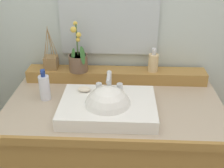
{
  "coord_description": "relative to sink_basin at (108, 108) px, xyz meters",
  "views": [
    {
      "loc": [
        0.05,
        -1.27,
        1.68
      ],
      "look_at": [
        -0.01,
        -0.03,
        1.02
      ],
      "focal_mm": 44.2,
      "sensor_mm": 36.0,
      "label": 1
    }
  ],
  "objects": [
    {
      "name": "sink_basin",
      "position": [
        0.0,
        0.0,
        0.0
      ],
      "size": [
        0.48,
        0.34,
        0.27
      ],
      "color": "white",
      "rests_on": "vanity_cabinet"
    },
    {
      "name": "vanity_cabinet",
      "position": [
        0.03,
        0.11,
        -0.48
      ],
      "size": [
        1.16,
        0.66,
        0.9
      ],
      "color": "#A5783B",
      "rests_on": "ground"
    },
    {
      "name": "lotion_bottle",
      "position": [
        -0.35,
        0.13,
        0.04
      ],
      "size": [
        0.06,
        0.06,
        0.18
      ],
      "color": "white",
      "rests_on": "vanity_cabinet"
    },
    {
      "name": "potted_plant",
      "position": [
        -0.2,
        0.34,
        0.11
      ],
      "size": [
        0.11,
        0.12,
        0.3
      ],
      "color": "brown",
      "rests_on": "back_ledge"
    },
    {
      "name": "soap_bar",
      "position": [
        -0.13,
        0.1,
        0.05
      ],
      "size": [
        0.07,
        0.04,
        0.02
      ],
      "primitive_type": "ellipsoid",
      "color": "beige",
      "rests_on": "sink_basin"
    },
    {
      "name": "back_ledge",
      "position": [
        0.03,
        0.36,
        0.01
      ],
      "size": [
        1.09,
        0.12,
        0.07
      ],
      "primitive_type": "cube",
      "color": "#A5783B",
      "rests_on": "vanity_cabinet"
    },
    {
      "name": "wall_back",
      "position": [
        0.03,
        0.54,
        0.38
      ],
      "size": [
        2.77,
        0.2,
        2.6
      ],
      "primitive_type": "cube",
      "color": "silver",
      "rests_on": "ground"
    },
    {
      "name": "mirror",
      "position": [
        -0.02,
        0.43,
        0.43
      ],
      "size": [
        0.58,
        0.02,
        0.61
      ],
      "primitive_type": "cube",
      "color": "silver"
    },
    {
      "name": "reed_diffuser",
      "position": [
        -0.37,
        0.37,
        0.08
      ],
      "size": [
        0.09,
        0.08,
        0.26
      ],
      "color": "olive",
      "rests_on": "back_ledge"
    },
    {
      "name": "soap_dispenser",
      "position": [
        0.25,
        0.36,
        0.1
      ],
      "size": [
        0.06,
        0.06,
        0.14
      ],
      "color": "#E1C089",
      "rests_on": "back_ledge"
    }
  ]
}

